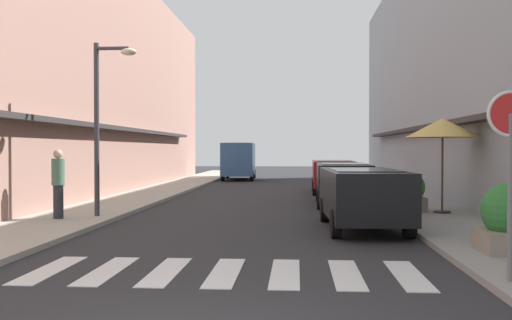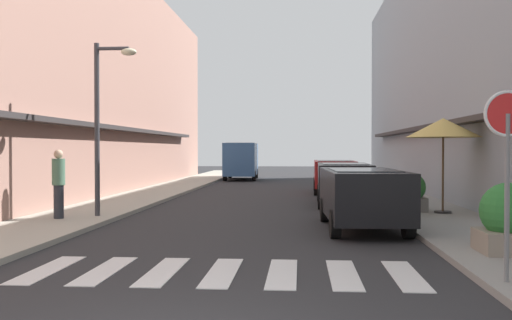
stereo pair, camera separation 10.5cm
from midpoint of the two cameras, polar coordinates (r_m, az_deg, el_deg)
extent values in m
plane|color=#2B2B2D|center=(21.66, 0.90, -4.12)|extent=(90.52, 90.52, 0.00)
cube|color=#ADA899|center=(22.50, -12.11, -3.79)|extent=(2.56, 57.61, 0.12)
cube|color=gray|center=(21.97, 14.23, -3.92)|extent=(2.56, 57.61, 0.12)
cube|color=#A87A6B|center=(24.92, -19.93, 8.27)|extent=(5.00, 39.03, 10.22)
cube|color=#332D2D|center=(23.75, -13.81, 3.07)|extent=(0.50, 27.32, 0.16)
cube|color=#939EA8|center=(24.13, 22.83, 9.57)|extent=(5.00, 39.03, 11.12)
cube|color=#332D2D|center=(23.14, 16.31, 3.11)|extent=(0.50, 27.32, 0.16)
cube|color=silver|center=(10.06, -19.97, -10.15)|extent=(0.45, 2.20, 0.01)
cube|color=silver|center=(9.72, -14.77, -10.52)|extent=(0.45, 2.20, 0.01)
cube|color=silver|center=(9.46, -9.21, -10.82)|extent=(0.45, 2.20, 0.01)
cube|color=silver|center=(9.30, -3.40, -11.02)|extent=(0.45, 2.20, 0.01)
cube|color=silver|center=(9.23, 2.58, -11.12)|extent=(0.45, 2.20, 0.01)
cube|color=silver|center=(9.25, 8.58, -11.09)|extent=(0.45, 2.20, 0.01)
cube|color=silver|center=(9.37, 14.49, -10.96)|extent=(0.45, 2.20, 0.01)
cube|color=black|center=(14.31, 10.26, -3.24)|extent=(1.91, 4.54, 1.13)
cube|color=black|center=(14.07, 10.37, -2.07)|extent=(1.56, 2.56, 0.56)
cylinder|color=black|center=(15.74, 6.60, -4.90)|extent=(0.24, 0.65, 0.64)
cylinder|color=black|center=(15.95, 12.33, -4.84)|extent=(0.24, 0.65, 0.64)
cylinder|color=black|center=(12.81, 7.67, -6.27)|extent=(0.24, 0.65, 0.64)
cylinder|color=black|center=(13.07, 14.67, -6.15)|extent=(0.24, 0.65, 0.64)
cube|color=black|center=(20.31, 8.41, -1.97)|extent=(1.84, 4.48, 1.13)
cube|color=black|center=(20.08, 8.46, -1.13)|extent=(1.52, 2.52, 0.56)
cylinder|color=black|center=(21.78, 6.10, -3.25)|extent=(0.23, 0.64, 0.64)
cylinder|color=black|center=(21.87, 10.28, -3.25)|extent=(0.23, 0.64, 0.64)
cylinder|color=black|center=(18.86, 6.24, -3.92)|extent=(0.23, 0.64, 0.64)
cylinder|color=black|center=(18.96, 11.06, -3.91)|extent=(0.23, 0.64, 0.64)
cube|color=maroon|center=(25.92, 7.46, -1.32)|extent=(1.81, 4.20, 1.13)
cube|color=black|center=(25.70, 7.49, -0.66)|extent=(1.50, 2.36, 0.56)
cylinder|color=black|center=(27.30, 5.66, -2.38)|extent=(0.23, 0.64, 0.64)
cylinder|color=black|center=(27.37, 9.00, -2.38)|extent=(0.23, 0.64, 0.64)
cylinder|color=black|center=(24.55, 5.75, -2.77)|extent=(0.23, 0.64, 0.64)
cylinder|color=black|center=(24.63, 9.45, -2.76)|extent=(0.23, 0.64, 0.64)
cube|color=#33598C|center=(37.25, -1.76, 0.10)|extent=(2.14, 5.47, 2.03)
cube|color=black|center=(36.97, -1.80, 1.26)|extent=(1.74, 3.08, 0.56)
cylinder|color=black|center=(39.12, -2.90, -1.34)|extent=(0.24, 0.65, 0.64)
cylinder|color=black|center=(39.01, -0.28, -1.35)|extent=(0.24, 0.65, 0.64)
cylinder|color=black|center=(35.57, -3.39, -1.58)|extent=(0.24, 0.65, 0.64)
cylinder|color=black|center=(35.45, -0.50, -1.59)|extent=(0.24, 0.65, 0.64)
cylinder|color=slate|center=(8.70, 23.49, -3.45)|extent=(0.07, 0.07, 2.32)
cylinder|color=red|center=(8.69, 23.55, 4.21)|extent=(0.64, 0.03, 0.64)
torus|color=white|center=(8.69, 23.55, 4.21)|extent=(0.65, 0.05, 0.65)
cylinder|color=#38383D|center=(16.46, -15.65, 2.91)|extent=(0.14, 0.14, 4.75)
cylinder|color=#38383D|center=(16.54, -14.20, 10.66)|extent=(0.90, 0.10, 0.10)
ellipsoid|color=beige|center=(16.39, -12.68, 10.40)|extent=(0.44, 0.28, 0.20)
cylinder|color=#262626|center=(17.51, 17.75, -4.90)|extent=(0.48, 0.48, 0.06)
cylinder|color=#4C3823|center=(17.43, 17.77, -0.98)|extent=(0.06, 0.06, 2.46)
cone|color=#D8B259|center=(17.43, 17.79, 3.05)|extent=(2.11, 2.11, 0.55)
cube|color=gray|center=(11.28, 23.55, -7.37)|extent=(1.03, 1.03, 0.39)
sphere|color=#2D7533|center=(11.21, 23.57, -4.60)|extent=(1.00, 1.00, 1.00)
cube|color=slate|center=(17.78, 14.84, -4.23)|extent=(0.85, 0.85, 0.41)
sphere|color=#2D7533|center=(17.74, 14.84, -2.61)|extent=(0.86, 0.86, 0.86)
cylinder|color=#282B33|center=(16.18, -19.13, -3.93)|extent=(0.26, 0.26, 0.89)
cylinder|color=#4C7259|center=(16.13, -19.15, -1.12)|extent=(0.34, 0.34, 0.70)
sphere|color=tan|center=(16.12, -19.16, 0.56)|extent=(0.24, 0.24, 0.24)
camera|label=1|loc=(0.05, -90.19, 0.00)|focal=40.47mm
camera|label=2|loc=(0.05, 89.81, 0.00)|focal=40.47mm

